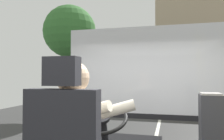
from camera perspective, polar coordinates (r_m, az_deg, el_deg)
ground at (r=10.93m, az=12.39°, el=-11.73°), size 18.00×44.00×0.06m
bus_driver at (r=1.67m, az=-9.06°, el=-16.41°), size 0.79×0.58×0.84m
fare_box at (r=2.67m, az=24.14°, el=-15.85°), size 0.22×0.24×0.97m
windshield_panel at (r=3.59m, az=7.84°, el=-3.19°), size 2.50×0.08×1.48m
street_tree at (r=10.99m, az=-10.81°, el=9.49°), size 2.51×2.51×5.31m
shop_building at (r=20.72m, az=25.54°, el=5.27°), size 9.96×5.85×8.64m
parked_car_silver at (r=19.53m, az=24.18°, el=-5.07°), size 1.88×4.26×1.30m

